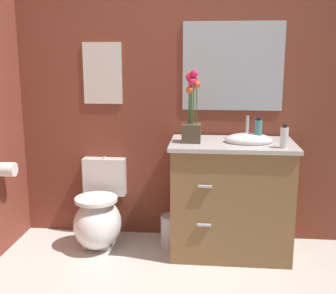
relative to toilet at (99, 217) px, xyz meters
name	(u,v)px	position (x,y,z in m)	size (l,w,h in m)	color
wall_back	(206,91)	(0.86, 0.30, 1.01)	(4.27, 0.05, 2.50)	brown
toilet	(99,217)	(0.00, 0.00, 0.00)	(0.38, 0.59, 0.69)	white
vanity_cabinet	(231,197)	(1.07, -0.03, 0.22)	(0.94, 0.56, 1.07)	brown
flower_vase	(192,115)	(0.75, -0.06, 0.86)	(0.14, 0.14, 0.54)	#4C3D2D
soap_bottle	(284,137)	(1.41, -0.20, 0.73)	(0.06, 0.06, 0.17)	white
lotion_bottle	(258,131)	(1.25, -0.05, 0.74)	(0.06, 0.06, 0.20)	teal
trash_bin	(172,231)	(0.60, 0.01, -0.11)	(0.18, 0.18, 0.27)	#B7B7BC
wall_poster	(102,73)	(0.00, 0.27, 1.15)	(0.32, 0.01, 0.50)	silver
wall_mirror	(233,66)	(1.06, 0.27, 1.21)	(0.80, 0.01, 0.70)	#B2BCC6
toilet_paper_roll	(8,169)	(-0.65, -0.20, 0.44)	(0.11, 0.11, 0.11)	white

